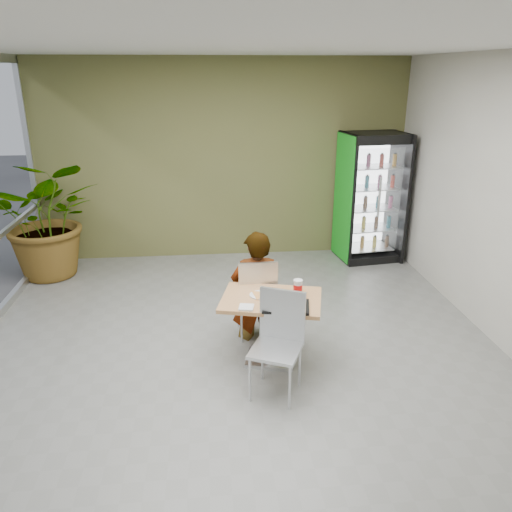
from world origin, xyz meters
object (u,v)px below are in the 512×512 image
object	(u,v)px
seated_woman	(256,297)
potted_plant	(49,218)
beverage_fridge	(371,198)
soda_cup	(298,288)
chair_near	(279,334)
cafeteria_tray	(286,306)
chair_far	(257,293)
dining_table	(271,316)

from	to	relation	value
seated_woman	potted_plant	xyz separation A→B (m)	(-2.89, 2.21, 0.40)
beverage_fridge	soda_cup	bearing A→B (deg)	-127.72
chair_near	potted_plant	xyz separation A→B (m)	(-3.01, 3.27, 0.31)
cafeteria_tray	soda_cup	bearing A→B (deg)	59.13
chair_far	beverage_fridge	size ratio (longest dim) A/B	0.48
dining_table	potted_plant	distance (m)	4.10
chair_far	potted_plant	world-z (taller)	potted_plant
chair_near	cafeteria_tray	size ratio (longest dim) A/B	2.22
soda_cup	dining_table	bearing A→B (deg)	-170.17
soda_cup	chair_near	bearing A→B (deg)	-116.66
potted_plant	cafeteria_tray	bearing A→B (deg)	-44.01
soda_cup	chair_far	bearing A→B (deg)	130.40
chair_far	seated_woman	xyz separation A→B (m)	(-0.00, 0.05, -0.08)
chair_near	dining_table	bearing A→B (deg)	115.64
chair_far	potted_plant	distance (m)	3.69
dining_table	chair_far	distance (m)	0.52
seated_woman	potted_plant	size ratio (longest dim) A/B	0.89
seated_woman	dining_table	bearing A→B (deg)	98.29
soda_cup	cafeteria_tray	size ratio (longest dim) A/B	0.37
cafeteria_tray	potted_plant	bearing A→B (deg)	135.99
chair_far	beverage_fridge	world-z (taller)	beverage_fridge
soda_cup	potted_plant	distance (m)	4.27
seated_woman	soda_cup	world-z (taller)	seated_woman
chair_far	cafeteria_tray	xyz separation A→B (m)	(0.22, -0.74, 0.18)
seated_woman	cafeteria_tray	size ratio (longest dim) A/B	3.48
chair_near	beverage_fridge	distance (m)	4.08
cafeteria_tray	potted_plant	size ratio (longest dim) A/B	0.25
beverage_fridge	chair_far	bearing A→B (deg)	-137.61
dining_table	potted_plant	size ratio (longest dim) A/B	0.65
dining_table	seated_woman	bearing A→B (deg)	100.42
chair_far	chair_near	xyz separation A→B (m)	(0.11, -1.01, 0.02)
chair_near	soda_cup	size ratio (longest dim) A/B	5.98
chair_far	soda_cup	bearing A→B (deg)	128.27
dining_table	beverage_fridge	size ratio (longest dim) A/B	0.57
cafeteria_tray	chair_near	bearing A→B (deg)	-111.76
seated_woman	cafeteria_tray	xyz separation A→B (m)	(0.22, -0.80, 0.26)
chair_far	cafeteria_tray	bearing A→B (deg)	104.21
soda_cup	beverage_fridge	bearing A→B (deg)	59.66
dining_table	soda_cup	bearing A→B (deg)	9.83
chair_near	beverage_fridge	xyz separation A→B (m)	(2.01, 3.52, 0.44)
chair_far	chair_near	size ratio (longest dim) A/B	0.97
chair_near	seated_woman	xyz separation A→B (m)	(-0.11, 1.06, -0.10)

